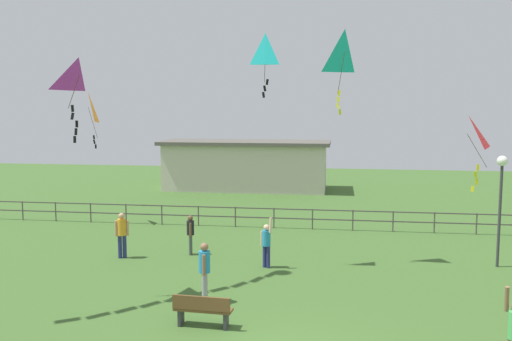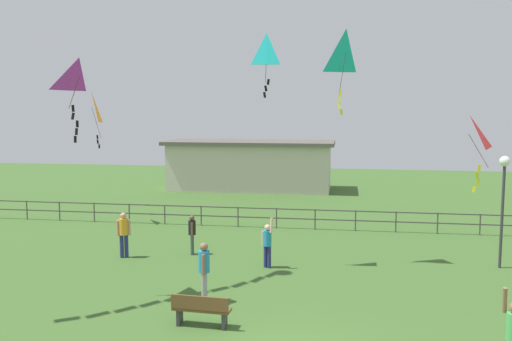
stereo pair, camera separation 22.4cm
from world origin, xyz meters
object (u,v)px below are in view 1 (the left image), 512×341
person_0 (122,232)px  person_5 (266,242)px  person_6 (205,268)px  kite_1 (79,78)px  kite_6 (468,136)px  lamppost (501,185)px  kite_5 (265,52)px  person_2 (190,232)px  kite_3 (88,108)px  kite_4 (344,54)px  park_bench (202,310)px

person_0 → person_5: 5.48m
person_6 → kite_1: kite_1 is taller
person_5 → kite_6: size_ratio=0.78×
lamppost → kite_1: kite_1 is taller
person_6 → kite_6: kite_6 is taller
lamppost → kite_1: bearing=-158.0°
kite_1 → kite_5: bearing=42.8°
kite_5 → person_6: bearing=-106.0°
person_2 → kite_5: 7.26m
person_5 → kite_3: kite_3 is taller
kite_4 → lamppost: bearing=6.0°
person_0 → kite_3: (-3.78, 5.59, 4.56)m
person_5 → kite_6: kite_6 is taller
park_bench → kite_4: kite_4 is taller
lamppost → person_6: bearing=-151.8°
kite_4 → person_6: bearing=-131.2°
person_6 → person_2: bearing=109.5°
kite_1 → park_bench: bearing=-22.3°
lamppost → park_bench: 11.47m
person_5 → person_6: bearing=-109.3°
kite_1 → kite_6: 11.74m
person_5 → kite_1: 8.26m
person_6 → kite_6: bearing=21.0°
kite_5 → kite_6: (6.49, -1.22, -2.75)m
person_6 → person_0: bearing=134.9°
lamppost → person_5: (-8.01, -1.28, -1.99)m
park_bench → person_5: 5.58m
park_bench → person_2: person_2 is taller
lamppost → kite_3: size_ratio=1.45×
park_bench → kite_1: 7.24m
person_2 → kite_4: 8.64m
person_5 → kite_6: (6.38, -0.76, 3.79)m
kite_1 → kite_4: (7.38, 4.60, 1.02)m
park_bench → person_6: person_6 is taller
kite_1 → kite_4: bearing=32.0°
person_5 → person_2: bearing=157.3°
kite_4 → kite_5: size_ratio=1.32×
person_6 → kite_6: size_ratio=0.75×
kite_1 → kite_5: size_ratio=1.08×
kite_3 → kite_5: 10.88m
person_2 → person_5: size_ratio=0.84×
park_bench → kite_4: (3.50, 6.20, 6.93)m
person_5 → park_bench: bearing=-99.6°
person_5 → kite_1: size_ratio=0.77×
person_2 → kite_4: (5.65, -0.57, 6.52)m
person_2 → kite_6: bearing=-12.2°
person_0 → kite_1: 6.97m
kite_5 → kite_6: 7.15m
person_6 → kite_3: 13.38m
kite_4 → kite_5: (-2.68, -0.25, 0.06)m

